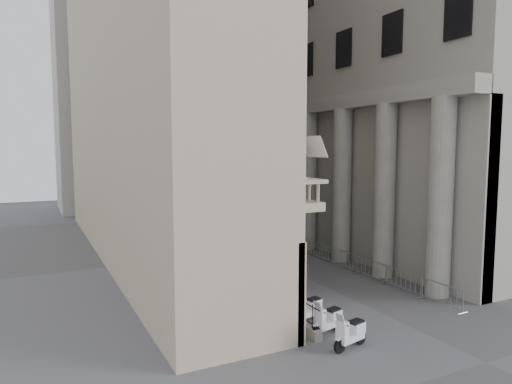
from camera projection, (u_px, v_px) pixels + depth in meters
ground at (486, 363)px, 15.99m from camera, size 120.00×120.00×0.00m
left_building at (130, 5)px, 30.57m from camera, size 5.00×36.00×34.00m
right_building_far at (261, 2)px, 45.65m from camera, size 5.00×20.00×44.00m
far_building at (150, 87)px, 57.25m from camera, size 22.00×10.00×30.00m
iron_fence at (199, 261)px, 30.11m from camera, size 0.30×28.00×1.40m
blue_awning at (258, 231)px, 40.98m from camera, size 1.60×3.00×3.00m
flag at (312, 332)px, 18.66m from camera, size 1.00×1.40×8.20m
scooter_0 at (351, 348)px, 17.13m from camera, size 1.49×0.85×1.50m
scooter_1 at (328, 334)px, 18.41m from camera, size 1.49×0.85×1.50m
scooter_2 at (309, 322)px, 19.69m from camera, size 1.49×0.85×1.50m
scooter_3 at (291, 311)px, 20.97m from camera, size 1.49×0.85×1.50m
scooter_4 at (276, 302)px, 22.25m from camera, size 1.49×0.85×1.50m
scooter_5 at (263, 293)px, 23.53m from camera, size 1.49×0.85×1.50m
scooter_6 at (251, 286)px, 24.81m from camera, size 1.49×0.85×1.50m
scooter_7 at (240, 279)px, 26.09m from camera, size 1.49×0.85×1.50m
scooter_8 at (230, 273)px, 27.37m from camera, size 1.49×0.85×1.50m
scooter_9 at (221, 267)px, 28.65m from camera, size 1.49×0.85×1.50m
scooter_10 at (212, 262)px, 29.93m from camera, size 1.49×0.85×1.50m
scooter_11 at (205, 257)px, 31.21m from camera, size 1.49×0.85×1.50m
scooter_12 at (198, 253)px, 32.50m from camera, size 1.49×0.85×1.50m
barrier_0 at (441, 306)px, 21.74m from camera, size 0.60×2.40×1.10m
barrier_1 at (403, 291)px, 23.96m from camera, size 0.60×2.40×1.10m
barrier_2 at (371, 279)px, 26.19m from camera, size 0.60×2.40×1.10m
barrier_3 at (344, 268)px, 28.41m from camera, size 0.60×2.40×1.10m
barrier_4 at (321, 259)px, 30.64m from camera, size 0.60×2.40×1.10m
barrier_5 at (301, 252)px, 32.87m from camera, size 0.60×2.40×1.10m
barrier_6 at (284, 245)px, 35.09m from camera, size 0.60×2.40×1.10m
barrier_7 at (269, 239)px, 37.32m from camera, size 0.60×2.40×1.10m
barrier_8 at (255, 234)px, 39.54m from camera, size 0.60×2.40×1.10m
barrier_9 at (243, 229)px, 41.77m from camera, size 0.60×2.40×1.10m
security_tent at (174, 200)px, 41.14m from camera, size 4.11×4.11×3.34m
street_lamp at (201, 190)px, 30.72m from camera, size 2.56×0.42×7.84m
info_kiosk at (205, 239)px, 32.29m from camera, size 0.49×1.01×2.06m
pedestrian_a at (232, 225)px, 37.96m from camera, size 0.87×0.73×2.03m
pedestrian_b at (220, 219)px, 42.55m from camera, size 1.07×0.99×1.75m
pedestrian_c at (206, 222)px, 39.81m from camera, size 1.12×1.10×1.94m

